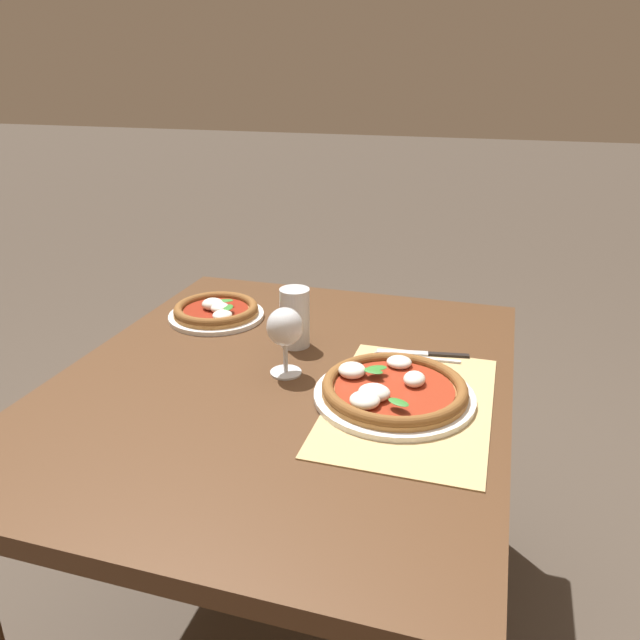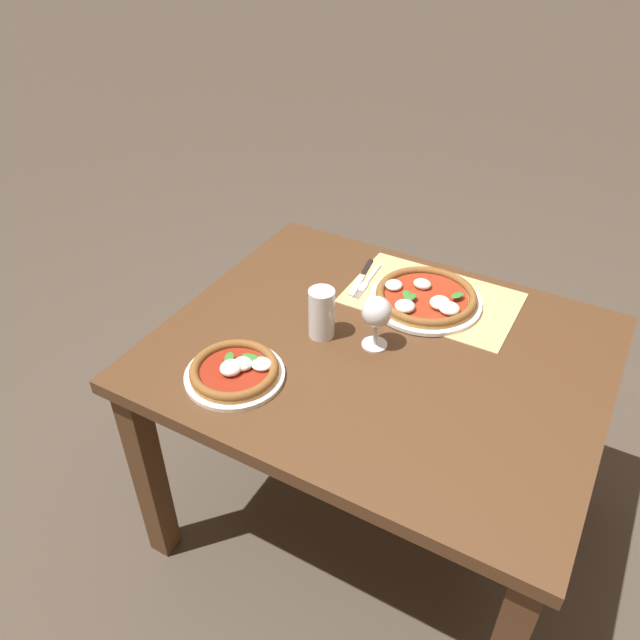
# 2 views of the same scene
# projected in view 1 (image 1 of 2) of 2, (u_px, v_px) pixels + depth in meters

# --- Properties ---
(ground_plane) EXTENTS (24.00, 24.00, 0.00)m
(ground_plane) POSITION_uv_depth(u_px,v_px,m) (289.00, 626.00, 1.65)
(ground_plane) COLOR #473D33
(dining_table) EXTENTS (1.17, 0.97, 0.74)m
(dining_table) POSITION_uv_depth(u_px,v_px,m) (284.00, 419.00, 1.41)
(dining_table) COLOR #4C301C
(dining_table) RESTS_ON ground
(paper_placemat) EXTENTS (0.49, 0.32, 0.00)m
(paper_placemat) POSITION_uv_depth(u_px,v_px,m) (410.00, 403.00, 1.26)
(paper_placemat) COLOR tan
(paper_placemat) RESTS_ON dining_table
(pizza_near) EXTENTS (0.33, 0.33, 0.05)m
(pizza_near) POSITION_uv_depth(u_px,v_px,m) (393.00, 389.00, 1.27)
(pizza_near) COLOR white
(pizza_near) RESTS_ON paper_placemat
(pizza_far) EXTENTS (0.26, 0.26, 0.05)m
(pizza_far) POSITION_uv_depth(u_px,v_px,m) (216.00, 311.00, 1.68)
(pizza_far) COLOR white
(pizza_far) RESTS_ON dining_table
(wine_glass) EXTENTS (0.08, 0.08, 0.16)m
(wine_glass) POSITION_uv_depth(u_px,v_px,m) (284.00, 330.00, 1.34)
(wine_glass) COLOR silver
(wine_glass) RESTS_ON dining_table
(pint_glass) EXTENTS (0.07, 0.07, 0.15)m
(pint_glass) POSITION_uv_depth(u_px,v_px,m) (295.00, 319.00, 1.50)
(pint_glass) COLOR silver
(pint_glass) RESTS_ON dining_table
(fork) EXTENTS (0.03, 0.20, 0.00)m
(fork) POSITION_uv_depth(u_px,v_px,m) (416.00, 358.00, 1.44)
(fork) COLOR #B7B7BC
(fork) RESTS_ON paper_placemat
(knife) EXTENTS (0.05, 0.21, 0.01)m
(knife) POSITION_uv_depth(u_px,v_px,m) (422.00, 354.00, 1.46)
(knife) COLOR black
(knife) RESTS_ON paper_placemat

